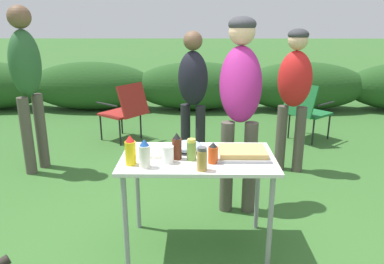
{
  "coord_description": "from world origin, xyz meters",
  "views": [
    {
      "loc": [
        -0.01,
        -2.51,
        1.69
      ],
      "look_at": [
        -0.04,
        0.11,
        0.89
      ],
      "focal_mm": 35.0,
      "sensor_mm": 36.0,
      "label": 1
    }
  ],
  "objects_px": {
    "mixing_bowl": "(188,146)",
    "bbq_sauce_bottle": "(177,147)",
    "folding_table": "(198,166)",
    "spice_jar": "(202,159)",
    "mayo_bottle": "(145,154)",
    "camp_chair_green_behind_table": "(125,109)",
    "plate_stack": "(155,152)",
    "relish_jar": "(191,150)",
    "standing_person_in_olive_jacket": "(240,92)",
    "mustard_bottle": "(130,151)",
    "camp_chair_near_hedge": "(306,109)",
    "standing_person_in_red_jacket": "(193,89)",
    "paper_cup_stack": "(168,154)",
    "standing_person_with_beanie": "(27,74)",
    "standing_person_in_navy_coat": "(294,86)",
    "food_tray": "(242,153)",
    "hot_sauce_bottle": "(213,153)"
  },
  "relations": [
    {
      "from": "mixing_bowl",
      "to": "standing_person_with_beanie",
      "type": "relative_size",
      "value": 0.12
    },
    {
      "from": "bbq_sauce_bottle",
      "to": "camp_chair_green_behind_table",
      "type": "relative_size",
      "value": 0.23
    },
    {
      "from": "mixing_bowl",
      "to": "standing_person_in_navy_coat",
      "type": "height_order",
      "value": "standing_person_in_navy_coat"
    },
    {
      "from": "standing_person_in_navy_coat",
      "to": "standing_person_in_olive_jacket",
      "type": "bearing_deg",
      "value": -113.2
    },
    {
      "from": "plate_stack",
      "to": "standing_person_with_beanie",
      "type": "bearing_deg",
      "value": 136.69
    },
    {
      "from": "plate_stack",
      "to": "mixing_bowl",
      "type": "xyz_separation_m",
      "value": [
        0.24,
        0.05,
        0.03
      ]
    },
    {
      "from": "mustard_bottle",
      "to": "standing_person_in_navy_coat",
      "type": "distance_m",
      "value": 2.26
    },
    {
      "from": "mixing_bowl",
      "to": "standing_person_in_olive_jacket",
      "type": "xyz_separation_m",
      "value": [
        0.45,
        0.58,
        0.3
      ]
    },
    {
      "from": "plate_stack",
      "to": "camp_chair_green_behind_table",
      "type": "relative_size",
      "value": 0.29
    },
    {
      "from": "standing_person_in_olive_jacket",
      "to": "camp_chair_near_hedge",
      "type": "xyz_separation_m",
      "value": [
        1.17,
        1.93,
        -0.61
      ]
    },
    {
      "from": "plate_stack",
      "to": "paper_cup_stack",
      "type": "height_order",
      "value": "paper_cup_stack"
    },
    {
      "from": "mixing_bowl",
      "to": "paper_cup_stack",
      "type": "relative_size",
      "value": 1.86
    },
    {
      "from": "plate_stack",
      "to": "standing_person_in_olive_jacket",
      "type": "relative_size",
      "value": 0.14
    },
    {
      "from": "paper_cup_stack",
      "to": "camp_chair_near_hedge",
      "type": "bearing_deg",
      "value": 57.59
    },
    {
      "from": "bbq_sauce_bottle",
      "to": "standing_person_with_beanie",
      "type": "relative_size",
      "value": 0.11
    },
    {
      "from": "folding_table",
      "to": "spice_jar",
      "type": "relative_size",
      "value": 6.95
    },
    {
      "from": "standing_person_in_red_jacket",
      "to": "standing_person_in_navy_coat",
      "type": "xyz_separation_m",
      "value": [
        1.1,
        -0.07,
        0.04
      ]
    },
    {
      "from": "food_tray",
      "to": "standing_person_with_beanie",
      "type": "height_order",
      "value": "standing_person_with_beanie"
    },
    {
      "from": "mayo_bottle",
      "to": "standing_person_with_beanie",
      "type": "relative_size",
      "value": 0.11
    },
    {
      "from": "paper_cup_stack",
      "to": "camp_chair_near_hedge",
      "type": "xyz_separation_m",
      "value": [
        1.74,
        2.74,
        -0.33
      ]
    },
    {
      "from": "food_tray",
      "to": "mayo_bottle",
      "type": "xyz_separation_m",
      "value": [
        -0.67,
        -0.21,
        0.07
      ]
    },
    {
      "from": "mustard_bottle",
      "to": "camp_chair_near_hedge",
      "type": "distance_m",
      "value": 3.44
    },
    {
      "from": "mayo_bottle",
      "to": "camp_chair_green_behind_table",
      "type": "distance_m",
      "value": 2.88
    },
    {
      "from": "relish_jar",
      "to": "mixing_bowl",
      "type": "bearing_deg",
      "value": 99.83
    },
    {
      "from": "spice_jar",
      "to": "camp_chair_green_behind_table",
      "type": "relative_size",
      "value": 0.19
    },
    {
      "from": "paper_cup_stack",
      "to": "standing_person_in_red_jacket",
      "type": "height_order",
      "value": "standing_person_in_red_jacket"
    },
    {
      "from": "plate_stack",
      "to": "mixing_bowl",
      "type": "height_order",
      "value": "mixing_bowl"
    },
    {
      "from": "mixing_bowl",
      "to": "spice_jar",
      "type": "bearing_deg",
      "value": -74.52
    },
    {
      "from": "plate_stack",
      "to": "relish_jar",
      "type": "height_order",
      "value": "relish_jar"
    },
    {
      "from": "plate_stack",
      "to": "bbq_sauce_bottle",
      "type": "distance_m",
      "value": 0.22
    },
    {
      "from": "relish_jar",
      "to": "plate_stack",
      "type": "bearing_deg",
      "value": 154.52
    },
    {
      "from": "bbq_sauce_bottle",
      "to": "camp_chair_near_hedge",
      "type": "xyz_separation_m",
      "value": [
        1.68,
        2.67,
        -0.36
      ]
    },
    {
      "from": "food_tray",
      "to": "mayo_bottle",
      "type": "relative_size",
      "value": 1.92
    },
    {
      "from": "standing_person_with_beanie",
      "to": "camp_chair_near_hedge",
      "type": "height_order",
      "value": "standing_person_with_beanie"
    },
    {
      "from": "mustard_bottle",
      "to": "bbq_sauce_bottle",
      "type": "bearing_deg",
      "value": 19.7
    },
    {
      "from": "bbq_sauce_bottle",
      "to": "standing_person_with_beanie",
      "type": "height_order",
      "value": "standing_person_with_beanie"
    },
    {
      "from": "standing_person_in_navy_coat",
      "to": "camp_chair_green_behind_table",
      "type": "bearing_deg",
      "value": 169.2
    },
    {
      "from": "spice_jar",
      "to": "standing_person_in_red_jacket",
      "type": "bearing_deg",
      "value": 92.31
    },
    {
      "from": "plate_stack",
      "to": "spice_jar",
      "type": "bearing_deg",
      "value": -42.76
    },
    {
      "from": "relish_jar",
      "to": "standing_person_in_red_jacket",
      "type": "height_order",
      "value": "standing_person_in_red_jacket"
    },
    {
      "from": "mustard_bottle",
      "to": "folding_table",
      "type": "bearing_deg",
      "value": 18.85
    },
    {
      "from": "hot_sauce_bottle",
      "to": "food_tray",
      "type": "bearing_deg",
      "value": 30.64
    },
    {
      "from": "relish_jar",
      "to": "spice_jar",
      "type": "distance_m",
      "value": 0.2
    },
    {
      "from": "folding_table",
      "to": "spice_jar",
      "type": "distance_m",
      "value": 0.3
    },
    {
      "from": "mayo_bottle",
      "to": "standing_person_in_olive_jacket",
      "type": "xyz_separation_m",
      "value": [
        0.72,
        0.9,
        0.24
      ]
    },
    {
      "from": "mixing_bowl",
      "to": "bbq_sauce_bottle",
      "type": "distance_m",
      "value": 0.18
    },
    {
      "from": "paper_cup_stack",
      "to": "bbq_sauce_bottle",
      "type": "xyz_separation_m",
      "value": [
        0.06,
        0.07,
        0.03
      ]
    },
    {
      "from": "relish_jar",
      "to": "camp_chair_green_behind_table",
      "type": "bearing_deg",
      "value": 109.99
    },
    {
      "from": "folding_table",
      "to": "standing_person_in_olive_jacket",
      "type": "distance_m",
      "value": 0.89
    },
    {
      "from": "bbq_sauce_bottle",
      "to": "camp_chair_near_hedge",
      "type": "bearing_deg",
      "value": 57.8
    }
  ]
}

